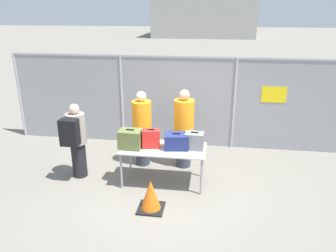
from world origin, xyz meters
TOP-DOWN VIEW (x-y plane):
  - ground_plane at (0.00, 0.00)m, footprint 120.00×120.00m
  - fence_section at (0.01, 2.22)m, footprint 8.86×0.07m
  - inspection_table at (-0.01, 0.11)m, footprint 1.73×0.84m
  - suitcase_olive at (-0.67, 0.01)m, footprint 0.46×0.36m
  - suitcase_red at (-0.26, 0.11)m, footprint 0.39×0.27m
  - suitcase_navy at (0.25, 0.13)m, footprint 0.52×0.41m
  - suitcase_grey at (0.61, 0.16)m, footprint 0.38×0.29m
  - traveler_hooded at (-1.87, 0.08)m, footprint 0.40×0.63m
  - security_worker_near at (0.32, 0.95)m, footprint 0.45×0.45m
  - security_worker_far at (-0.63, 0.90)m, footprint 0.43×0.43m
  - utility_trailer at (2.28, 4.01)m, footprint 3.62×2.10m
  - distant_hangar at (-0.79, 40.12)m, footprint 12.30×12.77m
  - traffic_cone at (-0.09, -0.89)m, footprint 0.47×0.47m

SIDE VIEW (x-z plane):
  - ground_plane at x=0.00m, z-range 0.00..0.00m
  - traffic_cone at x=-0.09m, z-range -0.02..0.57m
  - utility_trailer at x=2.28m, z-range 0.06..0.70m
  - inspection_table at x=-0.01m, z-range 0.34..1.13m
  - traveler_hooded at x=-1.87m, z-range 0.08..1.72m
  - security_worker_far at x=-0.63m, z-range 0.03..1.78m
  - security_worker_near at x=0.32m, z-range 0.03..1.85m
  - suitcase_navy at x=0.25m, z-range 0.78..1.11m
  - suitcase_grey at x=0.61m, z-range 0.78..1.14m
  - suitcase_red at x=-0.26m, z-range 0.78..1.18m
  - suitcase_olive at x=-0.67m, z-range 0.78..1.19m
  - fence_section at x=0.01m, z-range 0.05..2.41m
  - distant_hangar at x=-0.79m, z-range 0.00..5.27m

